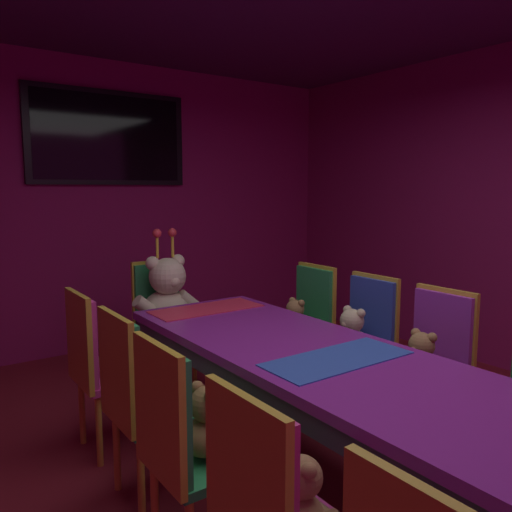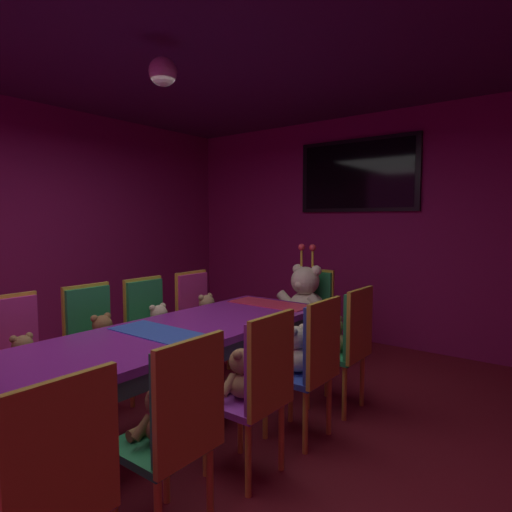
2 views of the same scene
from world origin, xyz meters
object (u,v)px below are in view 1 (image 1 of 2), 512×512
chair_left_2 (178,434)px  teddy_left_3 (160,384)px  chair_right_2 (436,354)px  king_teddy_bear (168,298)px  chair_left_3 (133,389)px  chair_right_3 (366,332)px  chair_right_4 (309,315)px  banquet_table (337,376)px  throne_chair (160,308)px  teddy_left_1 (302,501)px  teddy_right_2 (420,360)px  teddy_left_4 (118,352)px  teddy_right_4 (295,320)px  chair_left_1 (267,511)px  teddy_left_2 (209,425)px  chair_left_4 (94,356)px  teddy_right_3 (351,335)px  wall_tv (109,138)px

chair_left_2 → teddy_left_3: 0.57m
chair_right_2 → king_teddy_bear: (-0.84, 1.86, 0.12)m
chair_left_3 → chair_right_3: size_ratio=1.00×
chair_left_3 → chair_right_4: same height
banquet_table → throne_chair: bearing=90.0°
banquet_table → teddy_left_1: (-0.72, -0.58, -0.08)m
teddy_left_1 → teddy_right_2: bearing=23.1°
teddy_left_4 → teddy_right_4: teddy_left_4 is taller
king_teddy_bear → chair_left_3: bearing=-32.2°
banquet_table → chair_right_2: size_ratio=3.07×
chair_left_1 → teddy_left_2: (0.15, 0.60, -0.01)m
chair_left_4 → teddy_left_4: (0.15, 0.00, -0.00)m
chair_left_1 → chair_left_4: size_ratio=1.00×
banquet_table → chair_right_2: (0.84, 0.02, -0.06)m
chair_right_3 → teddy_right_3: 0.15m
teddy_left_1 → teddy_left_3: (0.04, 1.15, 0.01)m
chair_left_2 → chair_left_4: (0.03, 1.14, 0.00)m
teddy_right_4 → teddy_left_4: bearing=0.2°
teddy_left_3 → king_teddy_bear: (0.69, 1.32, 0.12)m
chair_left_2 → teddy_left_3: bearing=72.1°
chair_left_2 → teddy_left_3: size_ratio=3.02×
teddy_right_4 → chair_left_1: bearing=48.2°
wall_tv → chair_right_2: bearing=-74.8°
chair_right_3 → teddy_right_4: (-0.15, 0.58, -0.02)m
throne_chair → teddy_right_3: bearing=25.8°
chair_left_2 → teddy_left_2: (0.15, -0.00, -0.01)m
teddy_left_2 → chair_left_1: bearing=-103.9°
banquet_table → teddy_left_2: 0.72m
teddy_left_4 → banquet_table: bearing=-59.5°
chair_left_1 → teddy_right_4: (1.57, 1.75, -0.02)m
teddy_left_3 → chair_right_3: size_ratio=0.33×
king_teddy_bear → teddy_left_4: bearing=-43.5°
chair_left_2 → throne_chair: bearing=67.0°
chair_left_3 → chair_left_4: same height
teddy_right_2 → wall_tv: wall_tv is taller
chair_left_3 → throne_chair: same height
teddy_left_4 → king_teddy_bear: (0.69, 0.72, 0.12)m
teddy_left_4 → teddy_left_1: bearing=-91.2°
teddy_right_4 → chair_right_3: bearing=104.7°
teddy_left_3 → teddy_right_3: 1.40m
chair_right_4 → king_teddy_bear: king_teddy_bear is taller
teddy_left_1 → chair_right_2: bearing=21.2°
banquet_table → teddy_left_2: (-0.72, 0.02, -0.06)m
banquet_table → teddy_left_1: 0.93m
chair_left_1 → teddy_right_4: chair_left_1 is taller
teddy_left_1 → chair_left_3: (-0.11, 1.15, 0.02)m
chair_left_1 → teddy_right_4: bearing=48.2°
teddy_left_4 → teddy_right_2: bearing=-39.7°
chair_left_3 → teddy_right_2: (1.52, -0.54, -0.01)m
chair_right_4 → teddy_left_1: bearing=48.2°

